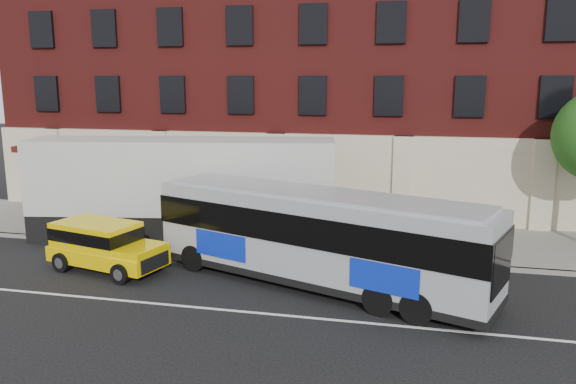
% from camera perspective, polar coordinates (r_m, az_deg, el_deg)
% --- Properties ---
extents(ground, '(120.00, 120.00, 0.00)m').
position_cam_1_polar(ground, '(17.29, -10.76, -11.83)').
color(ground, black).
rests_on(ground, ground).
extents(sidewalk, '(60.00, 6.00, 0.15)m').
position_cam_1_polar(sidewalk, '(25.31, -2.70, -3.94)').
color(sidewalk, gray).
rests_on(sidewalk, ground).
extents(kerb, '(60.00, 0.25, 0.15)m').
position_cam_1_polar(kerb, '(22.55, -4.72, -5.90)').
color(kerb, gray).
rests_on(kerb, ground).
extents(lane_line, '(60.00, 0.12, 0.01)m').
position_cam_1_polar(lane_line, '(17.71, -10.11, -11.21)').
color(lane_line, silver).
rests_on(lane_line, ground).
extents(building, '(30.00, 12.10, 15.00)m').
position_cam_1_polar(building, '(32.13, 0.98, 12.85)').
color(building, '#5F1816').
rests_on(building, sidewalk).
extents(sign_pole, '(0.30, 0.20, 2.50)m').
position_cam_1_polar(sign_pole, '(26.09, -22.80, -1.26)').
color(sign_pole, slate).
rests_on(sign_pole, ground).
extents(city_bus, '(11.72, 6.33, 3.17)m').
position_cam_1_polar(city_bus, '(18.55, 2.97, -4.29)').
color(city_bus, '#989BA0').
rests_on(city_bus, ground).
extents(yellow_suv, '(4.60, 2.73, 1.71)m').
position_cam_1_polar(yellow_suv, '(21.36, -18.06, -4.89)').
color(yellow_suv, '#FCD200').
rests_on(yellow_suv, ground).
extents(shipping_container, '(12.97, 4.75, 4.24)m').
position_cam_1_polar(shipping_container, '(24.54, -10.42, 0.24)').
color(shipping_container, black).
rests_on(shipping_container, ground).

